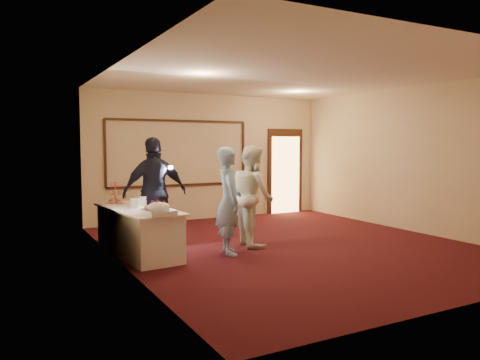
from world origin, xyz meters
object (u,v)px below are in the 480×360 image
at_px(plate_stack_a, 135,203).
at_px(tart, 153,208).
at_px(buffet_table, 138,231).
at_px(cupcake_stand, 115,195).
at_px(plate_stack_b, 142,201).
at_px(guest, 155,193).
at_px(woman, 253,195).
at_px(man, 229,201).
at_px(pavlova_tray, 159,209).

bearing_deg(plate_stack_a, tart, -63.51).
xyz_separation_m(buffet_table, cupcake_stand, (-0.18, 0.81, 0.53)).
distance_m(plate_stack_b, guest, 0.31).
height_order(woman, guest, guest).
distance_m(man, guest, 1.40).
relative_size(cupcake_stand, tart, 1.39).
xyz_separation_m(buffet_table, guest, (0.42, 0.41, 0.58)).
bearing_deg(guest, man, 130.54).
distance_m(pavlova_tray, plate_stack_b, 1.17).
bearing_deg(woman, guest, 76.02).
relative_size(tart, woman, 0.17).
relative_size(buffet_table, cupcake_stand, 5.06).
xyz_separation_m(plate_stack_b, man, (1.18, -0.96, 0.03)).
bearing_deg(tart, man, -17.49).
bearing_deg(woman, plate_stack_a, 89.16).
distance_m(buffet_table, tart, 0.52).
distance_m(tart, woman, 1.86).
bearing_deg(tart, plate_stack_a, 116.49).
bearing_deg(woman, tart, 99.29).
height_order(plate_stack_a, plate_stack_b, plate_stack_b).
height_order(pavlova_tray, man, man).
xyz_separation_m(plate_stack_a, man, (1.35, -0.73, 0.04)).
xyz_separation_m(plate_stack_b, guest, (0.27, 0.10, 0.12)).
bearing_deg(man, guest, 54.85).
relative_size(buffet_table, guest, 1.12).
distance_m(plate_stack_a, guest, 0.56).
bearing_deg(cupcake_stand, plate_stack_a, -78.01).
xyz_separation_m(pavlova_tray, plate_stack_b, (0.08, 1.16, -0.01)).
xyz_separation_m(plate_stack_a, tart, (0.18, -0.36, -0.04)).
height_order(buffet_table, plate_stack_b, plate_stack_b).
bearing_deg(buffet_table, guest, 44.32).
xyz_separation_m(cupcake_stand, man, (1.50, -1.46, -0.04)).
bearing_deg(plate_stack_a, cupcake_stand, 101.99).
xyz_separation_m(pavlova_tray, man, (1.26, 0.21, 0.02)).
relative_size(plate_stack_b, guest, 0.10).
xyz_separation_m(pavlova_tray, woman, (1.95, 0.63, 0.04)).
bearing_deg(woman, pavlova_tray, 115.52).
distance_m(woman, guest, 1.72).
bearing_deg(tart, woman, 1.71).
distance_m(pavlova_tray, cupcake_stand, 1.68).
xyz_separation_m(plate_stack_a, guest, (0.44, 0.33, 0.12)).
relative_size(pavlova_tray, tart, 1.86).
relative_size(cupcake_stand, plate_stack_a, 2.47).
height_order(cupcake_stand, plate_stack_a, cupcake_stand).
distance_m(cupcake_stand, tart, 1.14).
relative_size(pavlova_tray, plate_stack_b, 3.09).
height_order(buffet_table, cupcake_stand, cupcake_stand).
height_order(man, guest, guest).
bearing_deg(cupcake_stand, pavlova_tray, -81.60).
xyz_separation_m(pavlova_tray, cupcake_stand, (-0.25, 1.66, 0.07)).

